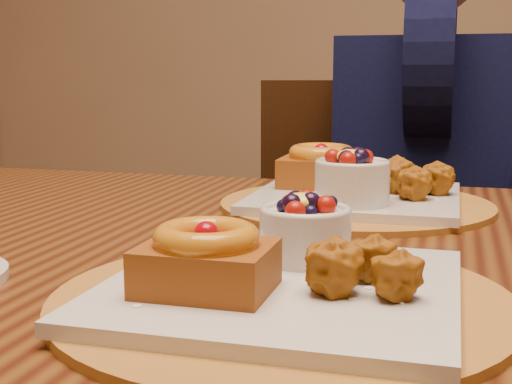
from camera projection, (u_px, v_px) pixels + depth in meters
dining_table at (327, 310)px, 0.81m from camera, size 1.60×0.90×0.76m
place_setting_near at (281, 277)px, 0.58m from camera, size 0.38×0.38×0.08m
place_setting_far at (353, 188)px, 0.99m from camera, size 0.38×0.38×0.09m
chair_far at (359, 265)px, 1.61m from camera, size 0.55×0.55×0.92m
diner at (430, 122)px, 1.52m from camera, size 0.48×0.47×0.79m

